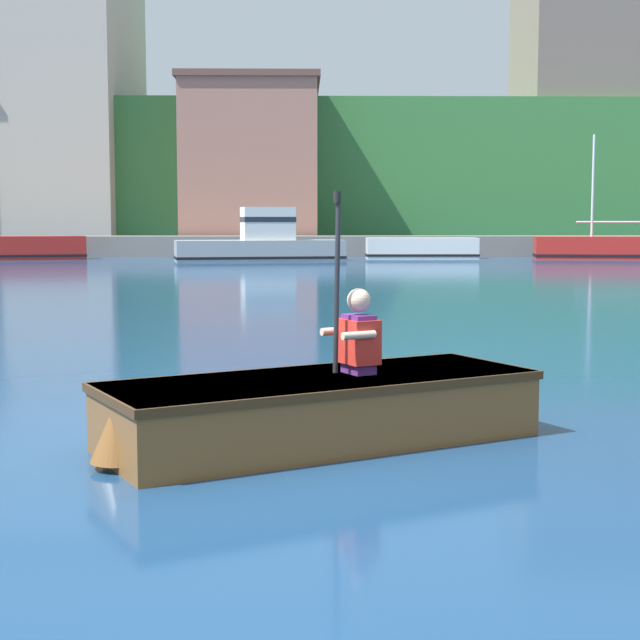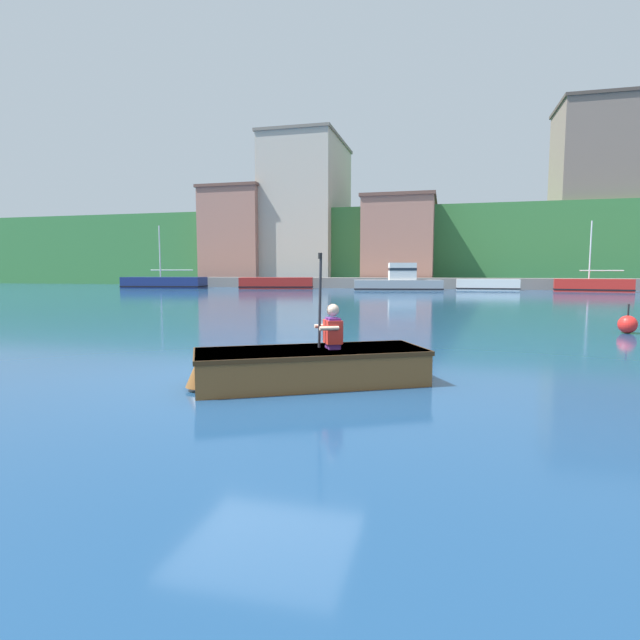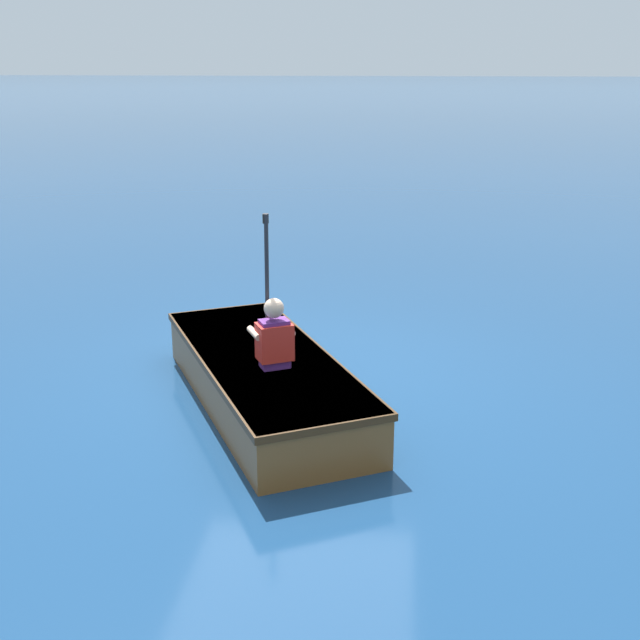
% 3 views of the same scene
% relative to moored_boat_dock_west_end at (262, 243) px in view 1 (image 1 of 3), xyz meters
% --- Properties ---
extents(ground_plane, '(300.00, 300.00, 0.00)m').
position_rel_moored_boat_dock_west_end_xyz_m(ground_plane, '(1.00, -31.71, -0.69)').
color(ground_plane, navy).
extents(shoreline_ridge, '(120.00, 20.00, 7.68)m').
position_rel_moored_boat_dock_west_end_xyz_m(shoreline_ridge, '(1.00, 20.15, 3.15)').
color(shoreline_ridge, '#387A3D').
rests_on(shoreline_ridge, ground).
extents(waterfront_office_block_center, '(7.70, 12.11, 15.37)m').
position_rel_moored_boat_dock_west_end_xyz_m(waterfront_office_block_center, '(-11.31, 14.73, 7.00)').
color(waterfront_office_block_center, '#B2A899').
rests_on(waterfront_office_block_center, ground).
extents(waterfront_apartment_right, '(6.71, 12.30, 8.42)m').
position_rel_moored_boat_dock_west_end_xyz_m(waterfront_apartment_right, '(-0.91, 12.60, 3.53)').
color(waterfront_apartment_right, '#9E6B5B').
rests_on(waterfront_apartment_right, ground).
extents(waterfront_tower_far, '(11.35, 7.30, 17.04)m').
position_rel_moored_boat_dock_west_end_xyz_m(waterfront_tower_far, '(18.92, 14.46, 7.84)').
color(waterfront_tower_far, '#75665B').
rests_on(waterfront_tower_far, ground).
extents(marina_dock, '(48.57, 2.40, 0.90)m').
position_rel_moored_boat_dock_west_end_xyz_m(marina_dock, '(1.00, 5.06, -0.24)').
color(marina_dock, slate).
rests_on(marina_dock, ground).
extents(moored_boat_dock_west_end, '(6.86, 3.11, 2.11)m').
position_rel_moored_boat_dock_west_end_xyz_m(moored_boat_dock_west_end, '(0.00, 0.00, 0.00)').
color(moored_boat_dock_west_end, '#9EA3A8').
rests_on(moored_boat_dock_west_end, ground).
extents(moored_boat_dock_center_near, '(6.37, 3.11, 0.95)m').
position_rel_moored_boat_dock_west_end_xyz_m(moored_boat_dock_center_near, '(-10.34, 1.48, -0.25)').
color(moored_boat_dock_center_near, red).
rests_on(moored_boat_dock_center_near, ground).
extents(moored_boat_dock_center_far, '(5.31, 2.36, 5.08)m').
position_rel_moored_boat_dock_west_end_xyz_m(moored_boat_dock_center_far, '(13.77, 1.47, -0.25)').
color(moored_boat_dock_center_far, red).
rests_on(moored_boat_dock_center_far, ground).
extents(moored_boat_dock_east_inner, '(4.64, 1.34, 0.87)m').
position_rel_moored_boat_dock_west_end_xyz_m(moored_boat_dock_east_inner, '(6.58, 2.07, -0.29)').
color(moored_boat_dock_east_inner, white).
rests_on(moored_boat_dock_east_inner, ground).
extents(rowboat_foreground, '(3.26, 2.43, 0.48)m').
position_rel_moored_boat_dock_west_end_xyz_m(rowboat_foreground, '(1.65, -31.91, -0.42)').
color(rowboat_foreground, brown).
rests_on(rowboat_foreground, ground).
extents(person_paddler, '(0.44, 0.44, 1.30)m').
position_rel_moored_boat_dock_west_end_xyz_m(person_paddler, '(1.95, -31.75, 0.07)').
color(person_paddler, '#592672').
rests_on(person_paddler, rowboat_foreground).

